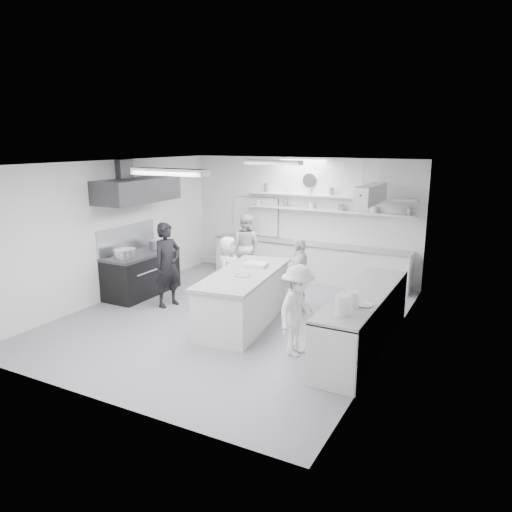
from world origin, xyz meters
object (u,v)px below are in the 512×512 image
at_px(back_counter, 307,262).
at_px(right_counter, 363,322).
at_px(stove, 142,275).
at_px(prep_island, 244,299).
at_px(cook_stove, 168,265).
at_px(cook_back, 245,246).

distance_m(back_counter, right_counter, 4.13).
xyz_separation_m(stove, prep_island, (2.93, -0.49, 0.02)).
height_order(right_counter, prep_island, prep_island).
height_order(back_counter, cook_stove, cook_stove).
bearing_deg(prep_island, back_counter, 83.07).
bearing_deg(prep_island, cook_back, 111.06).
bearing_deg(stove, cook_back, 59.60).
xyz_separation_m(prep_island, cook_stove, (-1.89, 0.12, 0.41)).
distance_m(stove, cook_back, 2.76).
distance_m(stove, prep_island, 2.97).
bearing_deg(cook_back, stove, 57.93).
distance_m(right_counter, cook_back, 4.88).
relative_size(stove, cook_stove, 1.02).
bearing_deg(cook_back, cook_stove, 81.20).
bearing_deg(stove, back_counter, 43.99).
relative_size(right_counter, prep_island, 1.28).
height_order(back_counter, right_counter, right_counter).
height_order(back_counter, prep_island, prep_island).
relative_size(stove, cook_back, 1.12).
relative_size(cook_stove, cook_back, 1.10).
distance_m(cook_stove, cook_back, 2.75).
height_order(right_counter, cook_back, cook_back).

